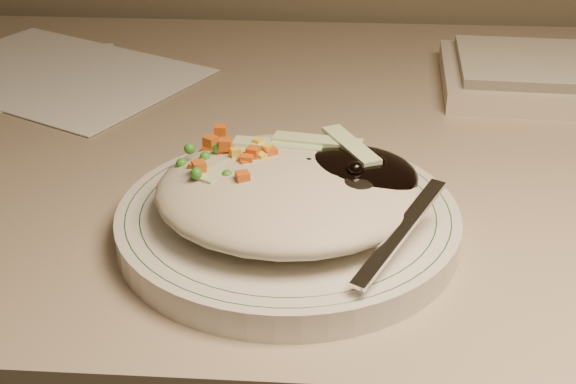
{
  "coord_description": "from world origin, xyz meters",
  "views": [
    {
      "loc": [
        -0.02,
        0.68,
        1.06
      ],
      "look_at": [
        -0.06,
        1.19,
        0.78
      ],
      "focal_mm": 50.0,
      "sensor_mm": 36.0,
      "label": 1
    }
  ],
  "objects": [
    {
      "name": "plate_rim",
      "position": [
        -0.06,
        1.19,
        0.76
      ],
      "size": [
        0.24,
        0.24,
        0.0
      ],
      "color": "#144723",
      "rests_on": "plate"
    },
    {
      "name": "meal",
      "position": [
        -0.05,
        1.19,
        0.78
      ],
      "size": [
        0.21,
        0.19,
        0.05
      ],
      "color": "#C0B79C",
      "rests_on": "plate"
    },
    {
      "name": "desk",
      "position": [
        0.0,
        1.38,
        0.54
      ],
      "size": [
        1.4,
        0.7,
        0.74
      ],
      "color": "gray",
      "rests_on": "ground"
    },
    {
      "name": "papers",
      "position": [
        -0.39,
        1.5,
        0.74
      ],
      "size": [
        0.44,
        0.33,
        0.0
      ],
      "color": "white",
      "rests_on": "desk"
    },
    {
      "name": "plate",
      "position": [
        -0.06,
        1.19,
        0.75
      ],
      "size": [
        0.25,
        0.25,
        0.02
      ],
      "primitive_type": "cylinder",
      "color": "silver",
      "rests_on": "desk"
    }
  ]
}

